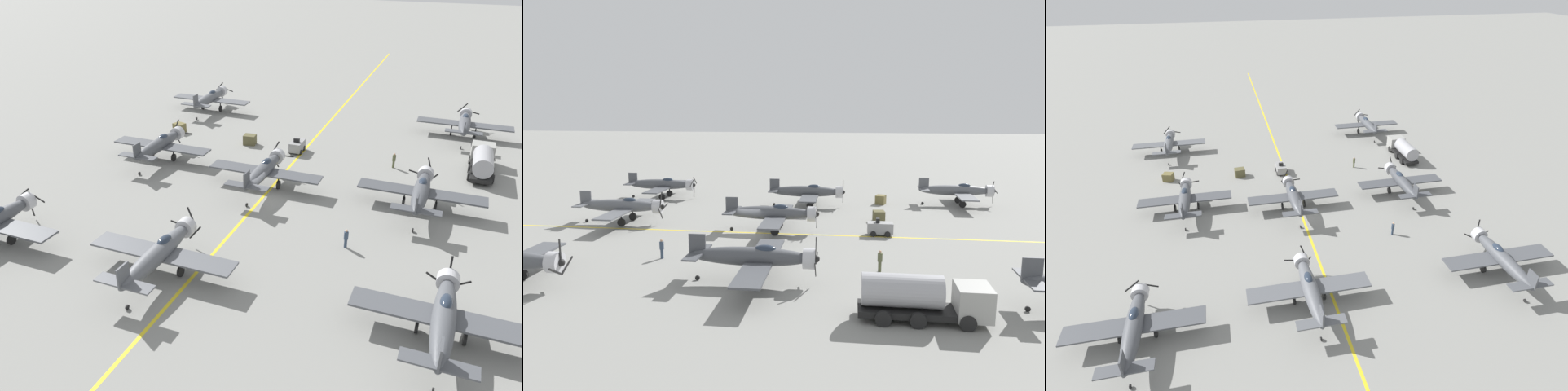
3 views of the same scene
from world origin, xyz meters
TOP-DOWN VIEW (x-y plane):
  - ground_plane at (0.00, 0.00)m, footprint 400.00×400.00m
  - taxiway_stripe at (0.00, 0.00)m, footprint 0.30×160.00m
  - airplane_far_left at (-18.24, 24.85)m, footprint 12.00×9.98m
  - airplane_mid_left at (-14.78, 5.07)m, footprint 12.00×9.98m
  - airplane_mid_center at (-0.72, 2.58)m, footprint 12.00×9.98m
  - airplane_near_right at (18.28, -14.59)m, footprint 12.00×9.98m
  - airplane_near_left at (-18.14, -16.17)m, footprint 12.00×9.98m
  - airplane_near_center at (-2.39, -14.85)m, footprint 12.00×9.98m
  - airplane_far_right at (18.06, 26.74)m, footprint 12.00×9.98m
  - airplane_mid_right at (14.98, 3.61)m, footprint 12.00×9.98m
  - fuel_tanker at (20.41, 15.21)m, footprint 2.67×8.00m
  - tow_tractor at (-0.69, 13.68)m, footprint 1.57×2.60m
  - ground_crew_walking at (9.97, -5.69)m, footprint 0.38×0.38m
  - ground_crew_inspecting at (11.11, 13.04)m, footprint 0.39×0.39m
  - supply_crate_by_tanker at (-17.82, 14.67)m, footprint 1.74×1.58m
  - supply_crate_mid_lane at (-7.09, 13.88)m, footprint 1.62×1.40m

SIDE VIEW (x-z plane):
  - ground_plane at x=0.00m, z-range 0.00..0.00m
  - taxiway_stripe at x=0.00m, z-range 0.00..0.01m
  - supply_crate_by_tanker at x=-17.82m, z-range 0.00..1.21m
  - supply_crate_mid_lane at x=-7.09m, z-range 0.00..1.25m
  - tow_tractor at x=-0.69m, z-range -0.11..1.69m
  - ground_crew_walking at x=9.97m, z-range 0.08..1.81m
  - ground_crew_inspecting at x=11.11m, z-range 0.08..1.86m
  - fuel_tanker at x=20.41m, z-range 0.02..3.00m
  - airplane_far_left at x=-18.24m, z-range 0.19..3.84m
  - airplane_near_right at x=18.28m, z-range 0.11..3.91m
  - airplane_near_center at x=-2.39m, z-range 0.16..3.87m
  - airplane_far_right at x=18.06m, z-range 0.19..3.84m
  - airplane_mid_right at x=14.98m, z-range 0.14..3.88m
  - airplane_mid_left at x=-14.78m, z-range 0.17..3.85m
  - airplane_mid_center at x=-0.72m, z-range 0.19..3.84m
  - airplane_near_left at x=-18.14m, z-range 0.19..3.84m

